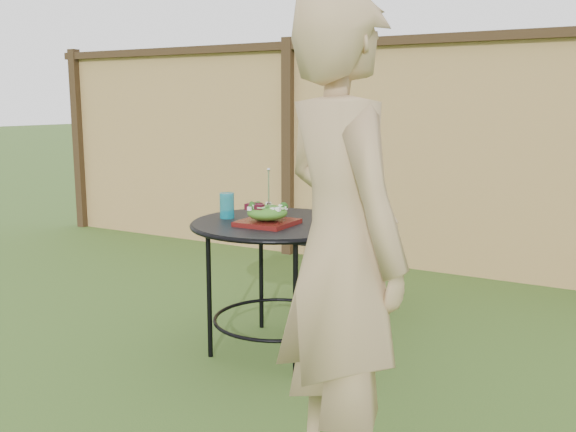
% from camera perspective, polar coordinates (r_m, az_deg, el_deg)
% --- Properties ---
extents(ground, '(60.00, 60.00, 0.00)m').
position_cam_1_polar(ground, '(3.43, 1.29, -13.14)').
color(ground, '#234616').
rests_on(ground, ground).
extents(fence, '(8.00, 0.12, 1.90)m').
position_cam_1_polar(fence, '(5.21, 12.87, 5.38)').
color(fence, tan).
rests_on(fence, ground).
extents(patio_table, '(0.92, 0.92, 0.72)m').
position_cam_1_polar(patio_table, '(3.46, -1.03, -2.74)').
color(patio_table, black).
rests_on(patio_table, ground).
extents(patio_chair, '(0.46, 0.46, 0.95)m').
position_cam_1_polar(patio_chair, '(4.33, 4.73, -1.28)').
color(patio_chair, black).
rests_on(patio_chair, ground).
extents(diner, '(0.75, 0.70, 1.72)m').
position_cam_1_polar(diner, '(2.19, 4.79, -3.09)').
color(diner, tan).
rests_on(diner, ground).
extents(salad_plate, '(0.27, 0.27, 0.02)m').
position_cam_1_polar(salad_plate, '(3.34, -1.85, -0.59)').
color(salad_plate, '#3D1208').
rests_on(salad_plate, patio_table).
extents(salad, '(0.21, 0.21, 0.08)m').
position_cam_1_polar(salad, '(3.33, -1.85, 0.29)').
color(salad, '#235614').
rests_on(salad, salad_plate).
extents(fork, '(0.01, 0.01, 0.18)m').
position_cam_1_polar(fork, '(3.31, -1.72, 2.50)').
color(fork, silver).
rests_on(fork, salad).
extents(drinking_glass, '(0.08, 0.08, 0.14)m').
position_cam_1_polar(drinking_glass, '(3.54, -5.45, 0.94)').
color(drinking_glass, '#0C778B').
rests_on(drinking_glass, patio_table).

